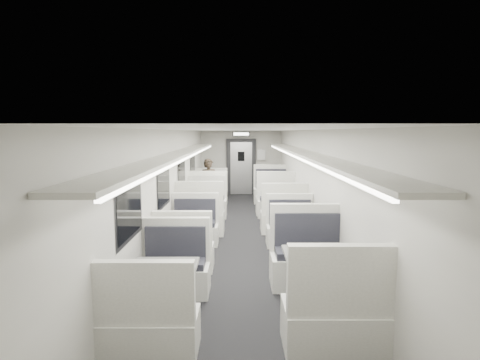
{
  "coord_description": "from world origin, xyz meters",
  "views": [
    {
      "loc": [
        -0.05,
        -8.01,
        2.36
      ],
      "look_at": [
        -0.05,
        1.33,
        1.15
      ],
      "focal_mm": 28.0,
      "sensor_mm": 36.0,
      "label": 1
    }
  ],
  "objects_px": {
    "booth_right_a": "(274,195)",
    "passenger": "(209,185)",
    "booth_left_a": "(209,196)",
    "exit_sign": "(241,134)",
    "booth_right_d": "(320,281)",
    "vestibule_door": "(241,167)",
    "booth_left_d": "(165,291)",
    "booth_left_b": "(203,208)",
    "booth_right_b": "(280,208)",
    "booth_left_c": "(190,237)",
    "booth_right_c": "(295,238)"
  },
  "relations": [
    {
      "from": "booth_left_c",
      "to": "passenger",
      "type": "relative_size",
      "value": 1.28
    },
    {
      "from": "booth_left_d",
      "to": "booth_right_a",
      "type": "relative_size",
      "value": 0.87
    },
    {
      "from": "booth_right_b",
      "to": "booth_right_d",
      "type": "relative_size",
      "value": 0.97
    },
    {
      "from": "booth_left_c",
      "to": "exit_sign",
      "type": "xyz_separation_m",
      "value": [
        1.0,
        6.51,
        1.92
      ]
    },
    {
      "from": "passenger",
      "to": "booth_left_d",
      "type": "bearing_deg",
      "value": -106.1
    },
    {
      "from": "vestibule_door",
      "to": "booth_left_d",
      "type": "bearing_deg",
      "value": -96.04
    },
    {
      "from": "booth_left_c",
      "to": "passenger",
      "type": "xyz_separation_m",
      "value": [
        0.03,
        4.17,
        0.42
      ]
    },
    {
      "from": "booth_left_b",
      "to": "booth_right_b",
      "type": "xyz_separation_m",
      "value": [
        2.0,
        0.1,
        -0.02
      ]
    },
    {
      "from": "booth_left_d",
      "to": "booth_right_a",
      "type": "height_order",
      "value": "booth_right_a"
    },
    {
      "from": "vestibule_door",
      "to": "booth_right_a",
      "type": "bearing_deg",
      "value": -67.98
    },
    {
      "from": "booth_right_d",
      "to": "exit_sign",
      "type": "xyz_separation_m",
      "value": [
        -1.0,
        8.77,
        1.87
      ]
    },
    {
      "from": "booth_right_a",
      "to": "passenger",
      "type": "relative_size",
      "value": 1.51
    },
    {
      "from": "booth_left_b",
      "to": "passenger",
      "type": "bearing_deg",
      "value": 88.96
    },
    {
      "from": "booth_left_b",
      "to": "booth_right_b",
      "type": "height_order",
      "value": "booth_left_b"
    },
    {
      "from": "booth_left_a",
      "to": "passenger",
      "type": "height_order",
      "value": "passenger"
    },
    {
      "from": "booth_left_b",
      "to": "exit_sign",
      "type": "height_order",
      "value": "exit_sign"
    },
    {
      "from": "booth_right_b",
      "to": "booth_left_d",
      "type": "bearing_deg",
      "value": -111.94
    },
    {
      "from": "booth_left_c",
      "to": "booth_right_b",
      "type": "height_order",
      "value": "booth_right_b"
    },
    {
      "from": "booth_right_a",
      "to": "booth_right_d",
      "type": "relative_size",
      "value": 1.01
    },
    {
      "from": "booth_left_a",
      "to": "booth_right_a",
      "type": "xyz_separation_m",
      "value": [
        2.0,
        0.15,
        0.03
      ]
    },
    {
      "from": "booth_left_a",
      "to": "exit_sign",
      "type": "relative_size",
      "value": 3.51
    },
    {
      "from": "booth_right_a",
      "to": "vestibule_door",
      "type": "xyz_separation_m",
      "value": [
        -1.0,
        2.47,
        0.62
      ]
    },
    {
      "from": "booth_left_d",
      "to": "passenger",
      "type": "bearing_deg",
      "value": 89.72
    },
    {
      "from": "booth_right_d",
      "to": "booth_right_c",
      "type": "bearing_deg",
      "value": 90.0
    },
    {
      "from": "booth_left_c",
      "to": "vestibule_door",
      "type": "xyz_separation_m",
      "value": [
        1.0,
        7.0,
        0.68
      ]
    },
    {
      "from": "booth_left_a",
      "to": "booth_right_d",
      "type": "relative_size",
      "value": 0.94
    },
    {
      "from": "booth_left_a",
      "to": "exit_sign",
      "type": "height_order",
      "value": "exit_sign"
    },
    {
      "from": "booth_left_c",
      "to": "booth_right_d",
      "type": "distance_m",
      "value": 3.02
    },
    {
      "from": "booth_left_b",
      "to": "passenger",
      "type": "height_order",
      "value": "passenger"
    },
    {
      "from": "booth_right_a",
      "to": "booth_right_d",
      "type": "distance_m",
      "value": 6.79
    },
    {
      "from": "booth_left_d",
      "to": "booth_right_c",
      "type": "relative_size",
      "value": 1.03
    },
    {
      "from": "booth_right_a",
      "to": "booth_right_b",
      "type": "bearing_deg",
      "value": -90.0
    },
    {
      "from": "booth_left_b",
      "to": "booth_left_d",
      "type": "bearing_deg",
      "value": -90.0
    },
    {
      "from": "booth_left_b",
      "to": "booth_right_c",
      "type": "height_order",
      "value": "booth_left_b"
    },
    {
      "from": "booth_left_b",
      "to": "passenger",
      "type": "relative_size",
      "value": 1.51
    },
    {
      "from": "vestibule_door",
      "to": "exit_sign",
      "type": "distance_m",
      "value": 1.33
    },
    {
      "from": "booth_right_b",
      "to": "exit_sign",
      "type": "height_order",
      "value": "exit_sign"
    },
    {
      "from": "booth_left_c",
      "to": "booth_right_a",
      "type": "bearing_deg",
      "value": 66.17
    },
    {
      "from": "passenger",
      "to": "booth_left_c",
      "type": "bearing_deg",
      "value": -106.26
    },
    {
      "from": "booth_left_b",
      "to": "booth_right_c",
      "type": "distance_m",
      "value": 3.2
    },
    {
      "from": "booth_left_a",
      "to": "passenger",
      "type": "xyz_separation_m",
      "value": [
        0.03,
        -0.21,
        0.39
      ]
    },
    {
      "from": "booth_right_c",
      "to": "vestibule_door",
      "type": "bearing_deg",
      "value": 98.04
    },
    {
      "from": "booth_left_b",
      "to": "vestibule_door",
      "type": "xyz_separation_m",
      "value": [
        1.0,
        4.58,
        0.62
      ]
    },
    {
      "from": "booth_right_a",
      "to": "booth_right_d",
      "type": "bearing_deg",
      "value": -90.0
    },
    {
      "from": "booth_right_c",
      "to": "vestibule_door",
      "type": "relative_size",
      "value": 0.95
    },
    {
      "from": "booth_left_c",
      "to": "booth_right_d",
      "type": "relative_size",
      "value": 0.86
    },
    {
      "from": "booth_left_a",
      "to": "booth_left_c",
      "type": "relative_size",
      "value": 1.09
    },
    {
      "from": "booth_left_b",
      "to": "booth_left_c",
      "type": "distance_m",
      "value": 2.42
    },
    {
      "from": "booth_left_b",
      "to": "vestibule_door",
      "type": "relative_size",
      "value": 1.12
    },
    {
      "from": "booth_right_a",
      "to": "booth_right_b",
      "type": "distance_m",
      "value": 2.01
    }
  ]
}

